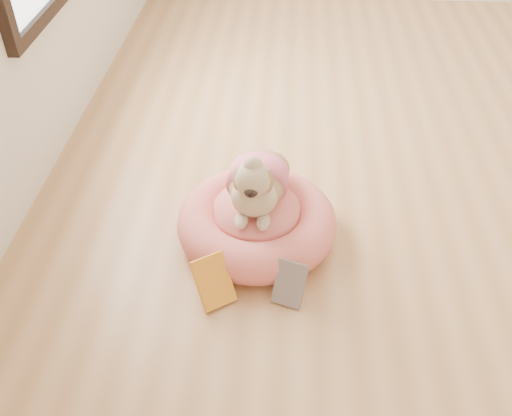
# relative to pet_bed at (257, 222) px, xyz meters

# --- Properties ---
(floor) EXTENTS (4.50, 4.50, 0.00)m
(floor) POSITION_rel_pet_bed_xyz_m (0.95, 0.59, -0.08)
(floor) COLOR #B47E4B
(floor) RESTS_ON ground
(pet_bed) EXTENTS (0.67, 0.67, 0.17)m
(pet_bed) POSITION_rel_pet_bed_xyz_m (0.00, 0.00, 0.00)
(pet_bed) COLOR #FD7163
(pet_bed) RESTS_ON floor
(dog) EXTENTS (0.32, 0.45, 0.32)m
(dog) POSITION_rel_pet_bed_xyz_m (-0.00, 0.02, 0.25)
(dog) COLOR brown
(dog) RESTS_ON pet_bed
(book_yellow) EXTENTS (0.18, 0.18, 0.18)m
(book_yellow) POSITION_rel_pet_bed_xyz_m (-0.14, -0.35, 0.01)
(book_yellow) COLOR yellow
(book_yellow) RESTS_ON floor
(book_white) EXTENTS (0.14, 0.13, 0.16)m
(book_white) POSITION_rel_pet_bed_xyz_m (0.14, -0.34, -0.00)
(book_white) COLOR silver
(book_white) RESTS_ON floor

